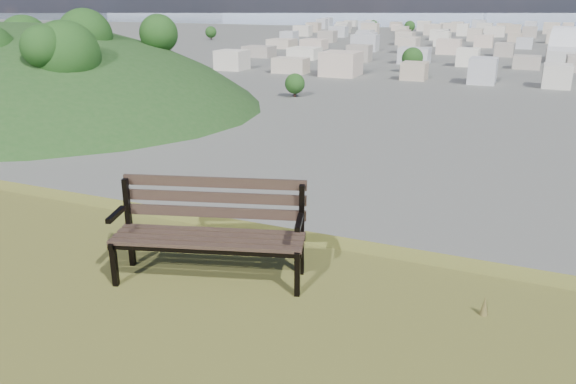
% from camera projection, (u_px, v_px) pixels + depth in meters
% --- Properties ---
extents(park_bench, '(1.97, 1.12, 0.99)m').
position_uv_depth(park_bench, '(210.00, 225.00, 5.59)').
color(park_bench, '#3D2E23').
rests_on(park_bench, hilltop_mesa).
extents(green_wooded_hill, '(167.27, 133.81, 83.63)m').
position_uv_depth(green_wooded_hill, '(8.00, 102.00, 154.73)').
color(green_wooded_hill, '#1C3C16').
rests_on(green_wooded_hill, ground).
extents(city_blocks, '(395.00, 361.00, 7.00)m').
position_uv_depth(city_blocks, '(531.00, 37.00, 352.79)').
color(city_blocks, beige).
rests_on(city_blocks, ground).
extents(city_trees, '(406.52, 387.20, 9.98)m').
position_uv_depth(city_trees, '(475.00, 42.00, 296.61)').
color(city_trees, '#321E19').
rests_on(city_trees, ground).
extents(bay_water, '(2400.00, 700.00, 0.12)m').
position_uv_depth(bay_water, '(536.00, 17.00, 792.98)').
color(bay_water, '#889FAD').
rests_on(bay_water, ground).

